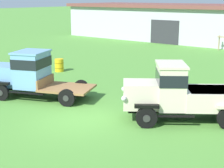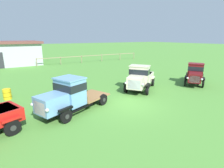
# 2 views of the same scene
# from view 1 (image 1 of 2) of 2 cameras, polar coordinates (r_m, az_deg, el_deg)

# --- Properties ---
(ground_plane) EXTENTS (240.00, 240.00, 0.00)m
(ground_plane) POSITION_cam_1_polar(r_m,az_deg,el_deg) (13.65, -5.62, -5.84)
(ground_plane) COLOR #518E38
(farm_shed) EXTENTS (21.17, 9.49, 3.91)m
(farm_shed) POSITION_cam_1_polar(r_m,az_deg,el_deg) (40.92, 8.05, 10.36)
(farm_shed) COLOR #B2B7BC
(farm_shed) RESTS_ON ground
(vintage_truck_second_in_line) EXTENTS (5.36, 3.49, 2.23)m
(vintage_truck_second_in_line) POSITION_cam_1_polar(r_m,az_deg,el_deg) (16.74, -13.75, 1.76)
(vintage_truck_second_in_line) COLOR black
(vintage_truck_second_in_line) RESTS_ON ground
(vintage_truck_midrow_center) EXTENTS (4.70, 4.05, 2.24)m
(vintage_truck_midrow_center) POSITION_cam_1_polar(r_m,az_deg,el_deg) (13.45, 11.22, -1.47)
(vintage_truck_midrow_center) COLOR black
(vintage_truck_midrow_center) RESTS_ON ground
(oil_drum_beside_row) EXTENTS (0.60, 0.60, 0.82)m
(oil_drum_beside_row) POSITION_cam_1_polar(r_m,az_deg,el_deg) (22.36, -8.77, 3.12)
(oil_drum_beside_row) COLOR gold
(oil_drum_beside_row) RESTS_ON ground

